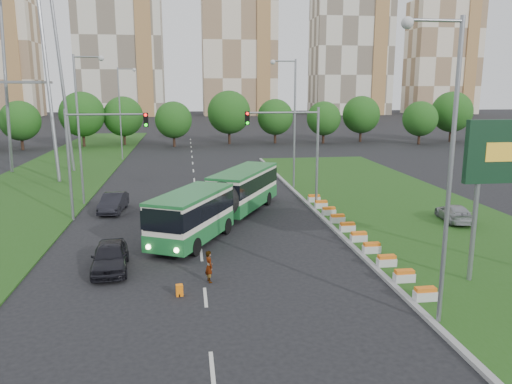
{
  "coord_description": "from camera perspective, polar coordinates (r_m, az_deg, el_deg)",
  "views": [
    {
      "loc": [
        -3.64,
        -27.58,
        9.45
      ],
      "look_at": [
        0.85,
        4.79,
        2.6
      ],
      "focal_mm": 35.0,
      "sensor_mm": 36.0,
      "label": 1
    }
  ],
  "objects": [
    {
      "name": "ground",
      "position": [
        29.38,
        -0.36,
        -6.93
      ],
      "size": [
        360.0,
        360.0,
        0.0
      ],
      "primitive_type": "plane",
      "color": "black",
      "rests_on": "ground"
    },
    {
      "name": "apartment_tower_ceast",
      "position": [
        179.23,
        -1.98,
        16.81
      ],
      "size": [
        25.0,
        15.0,
        50.0
      ],
      "primitive_type": "cube",
      "color": "beige",
      "rests_on": "ground"
    },
    {
      "name": "grass_median",
      "position": [
        40.38,
        16.7,
        -2.1
      ],
      "size": [
        14.0,
        60.0,
        0.15
      ],
      "primitive_type": "cube",
      "color": "#214B15",
      "rests_on": "ground"
    },
    {
      "name": "pedestrian",
      "position": [
        24.98,
        -5.38,
        -8.46
      ],
      "size": [
        0.53,
        0.67,
        1.61
      ],
      "primitive_type": "imported",
      "rotation": [
        0.0,
        0.0,
        1.83
      ],
      "color": "gray",
      "rests_on": "ground"
    },
    {
      "name": "midrise_east",
      "position": [
        201.03,
        20.53,
        14.12
      ],
      "size": [
        24.0,
        14.0,
        40.0
      ],
      "primitive_type": "cube",
      "color": "beige",
      "rests_on": "ground"
    },
    {
      "name": "tree_line",
      "position": [
        83.84,
        1.5,
        8.45
      ],
      "size": [
        120.0,
        8.0,
        9.0
      ],
      "primitive_type": null,
      "color": "#174E15",
      "rests_on": "ground"
    },
    {
      "name": "left_verge",
      "position": [
        55.31,
        -22.82,
        1.12
      ],
      "size": [
        12.0,
        110.0,
        0.1
      ],
      "primitive_type": "cube",
      "color": "#214B15",
      "rests_on": "ground"
    },
    {
      "name": "traffic_mast_left",
      "position": [
        37.42,
        -18.29,
        4.95
      ],
      "size": [
        5.76,
        0.32,
        8.0
      ],
      "color": "gray",
      "rests_on": "ground"
    },
    {
      "name": "traffic_mast_median",
      "position": [
        38.72,
        4.73,
        5.72
      ],
      "size": [
        5.76,
        0.32,
        8.0
      ],
      "color": "gray",
      "rests_on": "ground"
    },
    {
      "name": "articulated_bus",
      "position": [
        35.23,
        -4.37,
        -0.87
      ],
      "size": [
        2.66,
        17.05,
        2.81
      ],
      "rotation": [
        0.0,
        0.0,
        -0.48
      ],
      "color": "silver",
      "rests_on": "ground"
    },
    {
      "name": "flower_planters",
      "position": [
        32.51,
        11.01,
        -4.46
      ],
      "size": [
        1.1,
        20.3,
        0.6
      ],
      "primitive_type": null,
      "color": "silver",
      "rests_on": "grass_median"
    },
    {
      "name": "car_left_near",
      "position": [
        27.49,
        -16.34,
        -7.07
      ],
      "size": [
        2.15,
        4.61,
        1.53
      ],
      "primitive_type": "imported",
      "rotation": [
        0.0,
        0.0,
        0.08
      ],
      "color": "black",
      "rests_on": "ground"
    },
    {
      "name": "shopping_trolley",
      "position": [
        23.75,
        -8.74,
        -11.04
      ],
      "size": [
        0.32,
        0.34,
        0.55
      ],
      "rotation": [
        0.0,
        0.0,
        0.12
      ],
      "color": "orange",
      "rests_on": "ground"
    },
    {
      "name": "lane_markings",
      "position": [
        48.51,
        -6.99,
        0.52
      ],
      "size": [
        0.2,
        100.0,
        0.01
      ],
      "primitive_type": null,
      "color": "beige",
      "rests_on": "ground"
    },
    {
      "name": "car_left_far",
      "position": [
        40.16,
        -15.99,
        -1.17
      ],
      "size": [
        1.94,
        4.52,
        1.45
      ],
      "primitive_type": "imported",
      "rotation": [
        0.0,
        0.0,
        -0.09
      ],
      "color": "black",
      "rests_on": "ground"
    },
    {
      "name": "median_kerb",
      "position": [
        38.04,
        7.12,
        -2.5
      ],
      "size": [
        0.3,
        60.0,
        0.18
      ],
      "primitive_type": "cube",
      "color": "gray",
      "rests_on": "ground"
    },
    {
      "name": "street_lamps",
      "position": [
        37.74,
        -6.94,
        6.51
      ],
      "size": [
        36.0,
        60.0,
        12.0
      ],
      "primitive_type": null,
      "color": "gray",
      "rests_on": "ground"
    },
    {
      "name": "car_median",
      "position": [
        38.04,
        21.69,
        -2.24
      ],
      "size": [
        2.33,
        4.36,
        1.2
      ],
      "primitive_type": "imported",
      "rotation": [
        0.0,
        0.0,
        2.98
      ],
      "color": "#96999E",
      "rests_on": "grass_median"
    },
    {
      "name": "apartment_tower_east",
      "position": [
        187.53,
        10.77,
        15.94
      ],
      "size": [
        27.0,
        15.0,
        47.0
      ],
      "primitive_type": "cube",
      "color": "silver",
      "rests_on": "ground"
    },
    {
      "name": "apartment_tower_cwest",
      "position": [
        179.62,
        -15.36,
        16.72
      ],
      "size": [
        28.0,
        15.0,
        52.0
      ],
      "primitive_type": "cube",
      "color": "silver",
      "rests_on": "ground"
    }
  ]
}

